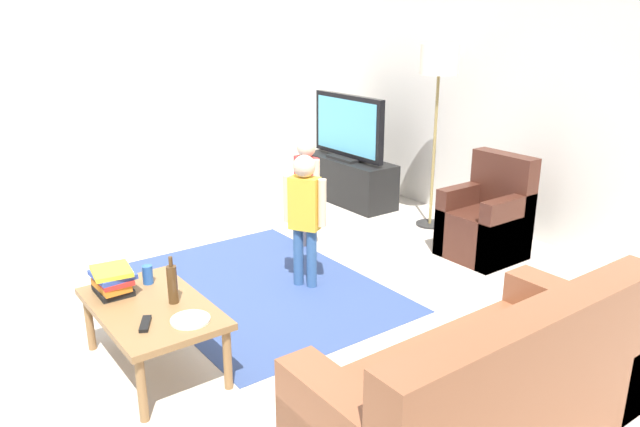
# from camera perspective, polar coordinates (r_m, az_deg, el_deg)

# --- Properties ---
(ground) EXTENTS (7.80, 7.80, 0.00)m
(ground) POSITION_cam_1_polar(r_m,az_deg,el_deg) (4.43, -6.35, -9.46)
(ground) COLOR beige
(wall_back) EXTENTS (6.00, 0.12, 2.70)m
(wall_back) POSITION_cam_1_polar(r_m,az_deg,el_deg) (6.04, 19.02, 10.59)
(wall_back) COLOR silver
(wall_back) RESTS_ON ground
(wall_left) EXTENTS (0.12, 6.00, 2.70)m
(wall_left) POSITION_cam_1_polar(r_m,az_deg,el_deg) (6.74, -19.98, 11.20)
(wall_left) COLOR silver
(wall_left) RESTS_ON ground
(area_rug) EXTENTS (2.20, 1.60, 0.01)m
(area_rug) POSITION_cam_1_polar(r_m,az_deg,el_deg) (4.84, -5.57, -6.87)
(area_rug) COLOR #33477A
(area_rug) RESTS_ON ground
(tv_stand) EXTENTS (1.20, 0.44, 0.50)m
(tv_stand) POSITION_cam_1_polar(r_m,az_deg,el_deg) (6.92, 2.70, 3.08)
(tv_stand) COLOR black
(tv_stand) RESTS_ON ground
(tv) EXTENTS (1.10, 0.28, 0.71)m
(tv) POSITION_cam_1_polar(r_m,az_deg,el_deg) (6.78, 2.64, 7.99)
(tv) COLOR black
(tv) RESTS_ON tv_stand
(couch) EXTENTS (0.80, 1.80, 0.86)m
(couch) POSITION_cam_1_polar(r_m,az_deg,el_deg) (3.16, 15.59, -16.39)
(couch) COLOR brown
(couch) RESTS_ON ground
(armchair) EXTENTS (0.60, 0.60, 0.90)m
(armchair) POSITION_cam_1_polar(r_m,az_deg,el_deg) (5.54, 15.41, -0.88)
(armchair) COLOR #472319
(armchair) RESTS_ON ground
(floor_lamp) EXTENTS (0.36, 0.36, 1.78)m
(floor_lamp) POSITION_cam_1_polar(r_m,az_deg,el_deg) (5.98, 11.04, 13.05)
(floor_lamp) COLOR #262626
(floor_lamp) RESTS_ON ground
(child_near_tv) EXTENTS (0.34, 0.16, 1.01)m
(child_near_tv) POSITION_cam_1_polar(r_m,az_deg,el_deg) (5.43, -1.26, 2.83)
(child_near_tv) COLOR #4C4C59
(child_near_tv) RESTS_ON ground
(child_center) EXTENTS (0.31, 0.22, 1.05)m
(child_center) POSITION_cam_1_polar(r_m,az_deg,el_deg) (4.63, -1.45, 0.41)
(child_center) COLOR #33598C
(child_center) RESTS_ON ground
(coffee_table) EXTENTS (1.00, 0.60, 0.42)m
(coffee_table) POSITION_cam_1_polar(r_m,az_deg,el_deg) (3.78, -15.42, -8.89)
(coffee_table) COLOR olive
(coffee_table) RESTS_ON ground
(book_stack) EXTENTS (0.28, 0.25, 0.16)m
(book_stack) POSITION_cam_1_polar(r_m,az_deg,el_deg) (3.93, -18.82, -5.95)
(book_stack) COLOR black
(book_stack) RESTS_ON coffee_table
(bottle) EXTENTS (0.06, 0.06, 0.29)m
(bottle) POSITION_cam_1_polar(r_m,az_deg,el_deg) (3.70, -13.62, -6.39)
(bottle) COLOR #4C3319
(bottle) RESTS_ON coffee_table
(tv_remote) EXTENTS (0.17, 0.12, 0.02)m
(tv_remote) POSITION_cam_1_polar(r_m,az_deg,el_deg) (3.53, -16.00, -9.87)
(tv_remote) COLOR black
(tv_remote) RESTS_ON coffee_table
(soda_can) EXTENTS (0.07, 0.07, 0.12)m
(soda_can) POSITION_cam_1_polar(r_m,az_deg,el_deg) (4.02, -15.80, -5.51)
(soda_can) COLOR #2659B2
(soda_can) RESTS_ON coffee_table
(plate) EXTENTS (0.22, 0.22, 0.02)m
(plate) POSITION_cam_1_polar(r_m,az_deg,el_deg) (3.52, -12.02, -9.68)
(plate) COLOR white
(plate) RESTS_ON coffee_table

